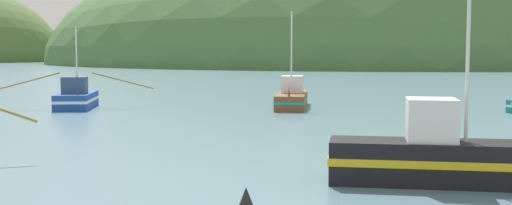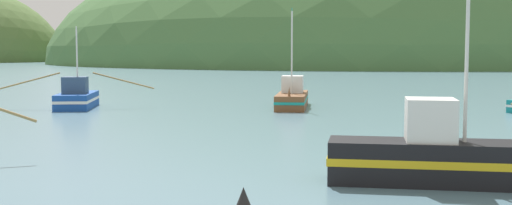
% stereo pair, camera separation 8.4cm
% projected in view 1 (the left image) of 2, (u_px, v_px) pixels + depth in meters
% --- Properties ---
extents(hill_far_left, '(211.43, 169.14, 83.07)m').
position_uv_depth(hill_far_left, '(361.00, 63.00, 214.39)').
color(hill_far_left, '#47703D').
rests_on(hill_far_left, ground).
extents(fishing_boat_black, '(8.11, 1.95, 6.29)m').
position_uv_depth(fishing_boat_black, '(450.00, 157.00, 20.93)').
color(fishing_boat_black, black).
rests_on(fishing_boat_black, ground).
extents(fishing_boat_brown, '(2.57, 7.97, 7.53)m').
position_uv_depth(fishing_boat_brown, '(292.00, 98.00, 49.04)').
color(fishing_boat_brown, brown).
rests_on(fishing_boat_brown, ground).
extents(fishing_boat_blue, '(11.28, 6.50, 6.21)m').
position_uv_depth(fishing_boat_blue, '(76.00, 98.00, 48.44)').
color(fishing_boat_blue, '#19479E').
rests_on(fishing_boat_blue, ground).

